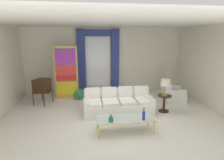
% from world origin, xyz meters
% --- Properties ---
extents(ground_plane, '(16.00, 16.00, 0.00)m').
position_xyz_m(ground_plane, '(0.00, 0.00, 0.00)').
color(ground_plane, white).
extents(wall_rear, '(8.00, 0.12, 3.00)m').
position_xyz_m(wall_rear, '(0.00, 3.06, 1.50)').
color(wall_rear, silver).
rests_on(wall_rear, ground).
extents(wall_right, '(0.12, 7.00, 3.00)m').
position_xyz_m(wall_right, '(3.66, 0.60, 1.50)').
color(wall_right, silver).
rests_on(wall_right, ground).
extents(ceiling_slab, '(8.00, 7.60, 0.04)m').
position_xyz_m(ceiling_slab, '(0.00, 0.80, 3.02)').
color(ceiling_slab, white).
extents(curtained_window, '(2.00, 0.17, 2.70)m').
position_xyz_m(curtained_window, '(-0.28, 2.89, 1.74)').
color(curtained_window, white).
rests_on(curtained_window, ground).
extents(couch_white_long, '(2.34, 0.92, 0.86)m').
position_xyz_m(couch_white_long, '(0.20, 0.43, 0.31)').
color(couch_white_long, white).
rests_on(couch_white_long, ground).
extents(coffee_table, '(1.59, 0.57, 0.41)m').
position_xyz_m(coffee_table, '(0.17, -0.93, 0.38)').
color(coffee_table, silver).
rests_on(coffee_table, ground).
extents(bottle_blue_decanter, '(0.12, 0.12, 0.21)m').
position_xyz_m(bottle_blue_decanter, '(-0.25, -1.11, 0.48)').
color(bottle_blue_decanter, '#196B3D').
rests_on(bottle_blue_decanter, coffee_table).
extents(bottle_crystal_tall, '(0.08, 0.08, 0.34)m').
position_xyz_m(bottle_crystal_tall, '(0.63, -1.13, 0.55)').
color(bottle_crystal_tall, navy).
rests_on(bottle_crystal_tall, coffee_table).
extents(vintage_tv, '(0.70, 0.74, 1.35)m').
position_xyz_m(vintage_tv, '(-2.56, 1.65, 0.73)').
color(vintage_tv, '#382314').
rests_on(vintage_tv, ground).
extents(armchair_white, '(0.93, 0.92, 0.80)m').
position_xyz_m(armchair_white, '(2.56, 1.22, 0.29)').
color(armchair_white, white).
rests_on(armchair_white, ground).
extents(stained_glass_divider, '(0.95, 0.05, 2.20)m').
position_xyz_m(stained_glass_divider, '(-1.68, 2.16, 1.06)').
color(stained_glass_divider, gold).
rests_on(stained_glass_divider, ground).
extents(peacock_figurine, '(0.44, 0.60, 0.50)m').
position_xyz_m(peacock_figurine, '(-1.18, 1.85, 0.22)').
color(peacock_figurine, beige).
rests_on(peacock_figurine, ground).
extents(round_side_table, '(0.48, 0.48, 0.59)m').
position_xyz_m(round_side_table, '(1.81, 0.26, 0.36)').
color(round_side_table, '#382314').
rests_on(round_side_table, ground).
extents(table_lamp_brass, '(0.32, 0.32, 0.57)m').
position_xyz_m(table_lamp_brass, '(1.81, 0.26, 1.03)').
color(table_lamp_brass, '#B29338').
rests_on(table_lamp_brass, round_side_table).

